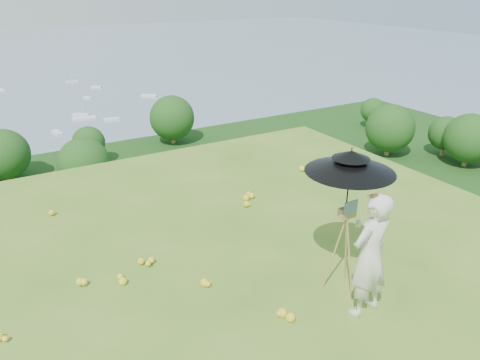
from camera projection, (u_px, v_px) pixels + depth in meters
ground at (210, 329)px, 6.31m from camera, size 14.00×14.00×0.00m
forest_slope at (53, 353)px, 45.42m from camera, size 140.00×56.00×22.00m
shoreline_tier at (15, 237)px, 79.88m from camera, size 170.00×28.00×8.00m
slope_trees at (28, 227)px, 39.94m from camera, size 110.00×50.00×6.00m
harbor_town at (8, 203)px, 77.33m from camera, size 110.00×22.00×5.00m
wildflowers at (202, 315)px, 6.48m from camera, size 10.00×10.50×0.12m
painter at (370, 255)px, 6.29m from camera, size 0.72×0.52×1.84m
field_easel at (344, 245)px, 6.89m from camera, size 0.57×0.57×1.48m
sun_umbrella at (349, 182)px, 6.52m from camera, size 1.44×1.44×1.03m
painter_cap at (377, 197)px, 5.95m from camera, size 0.20×0.24×0.10m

